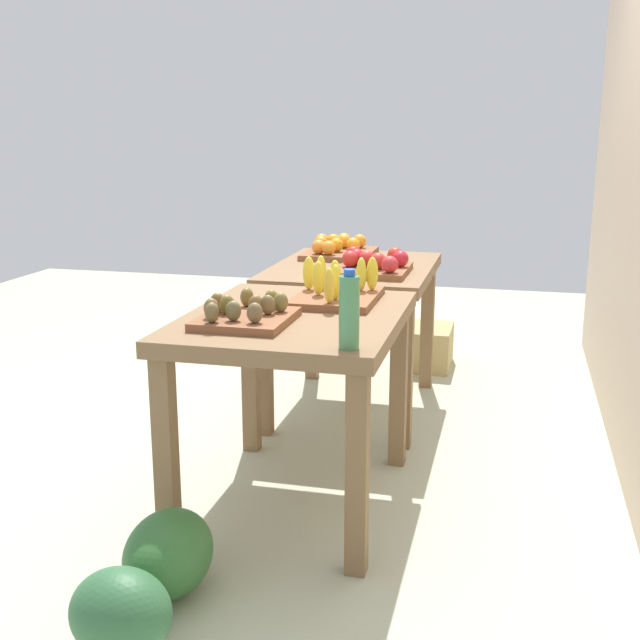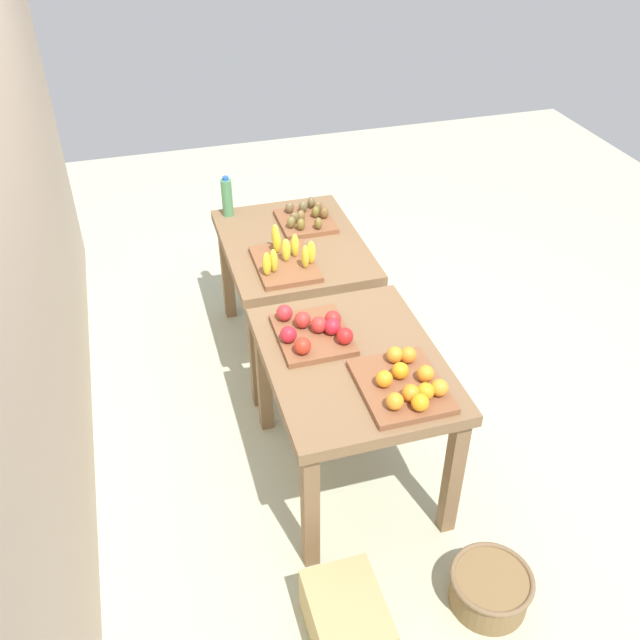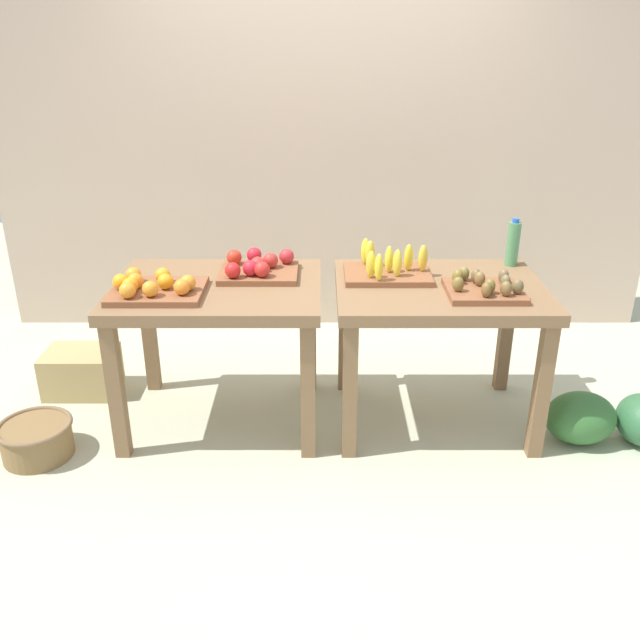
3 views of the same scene
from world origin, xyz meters
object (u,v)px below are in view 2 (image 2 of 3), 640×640
(display_table_left, at_px, (353,376))
(watermelon_pile, at_px, (295,257))
(wicker_basket, at_px, (490,588))
(cardboard_produce_box, at_px, (347,620))
(display_table_right, at_px, (293,258))
(banana_crate, at_px, (285,259))
(water_bottle, at_px, (227,197))
(kiwi_bin, at_px, (306,218))
(apple_bin, at_px, (313,331))
(orange_bin, at_px, (405,383))

(display_table_left, bearing_deg, watermelon_pile, -6.45)
(wicker_basket, relative_size, cardboard_produce_box, 0.91)
(display_table_right, bearing_deg, cardboard_produce_box, 171.41)
(banana_crate, distance_m, wicker_basket, 1.94)
(water_bottle, height_order, watermelon_pile, water_bottle)
(banana_crate, bearing_deg, watermelon_pile, -16.49)
(banana_crate, bearing_deg, cardboard_produce_box, 173.60)
(display_table_left, bearing_deg, kiwi_bin, -5.76)
(display_table_left, xyz_separation_m, apple_bin, (0.19, 0.14, 0.16))
(apple_bin, height_order, water_bottle, water_bottle)
(display_table_right, distance_m, watermelon_pile, 1.03)
(apple_bin, height_order, banana_crate, banana_crate)
(orange_bin, xyz_separation_m, banana_crate, (1.14, 0.25, 0.01))
(apple_bin, xyz_separation_m, water_bottle, (1.36, 0.16, 0.08))
(apple_bin, relative_size, watermelon_pile, 0.62)
(orange_bin, distance_m, watermelon_pile, 2.36)
(display_table_left, bearing_deg, orange_bin, -152.54)
(watermelon_pile, bearing_deg, display_table_left, 173.55)
(display_table_right, height_order, wicker_basket, display_table_right)
(orange_bin, relative_size, cardboard_produce_box, 1.10)
(apple_bin, xyz_separation_m, watermelon_pile, (1.78, -0.36, -0.69))
(orange_bin, bearing_deg, banana_crate, 12.38)
(display_table_left, relative_size, water_bottle, 4.03)
(wicker_basket, bearing_deg, water_bottle, 15.00)
(wicker_basket, xyz_separation_m, cardboard_produce_box, (0.02, 0.65, 0.03))
(water_bottle, height_order, wicker_basket, water_bottle)
(display_table_left, bearing_deg, banana_crate, 7.02)
(kiwi_bin, height_order, watermelon_pile, kiwi_bin)
(kiwi_bin, distance_m, watermelon_pile, 0.96)
(orange_bin, bearing_deg, wicker_basket, -161.19)
(display_table_left, xyz_separation_m, kiwi_bin, (1.31, -0.13, 0.15))
(kiwi_bin, distance_m, cardboard_produce_box, 2.32)
(display_table_right, distance_m, apple_bin, 0.95)
(display_table_left, relative_size, apple_bin, 2.60)
(kiwi_bin, bearing_deg, orange_bin, -179.56)
(watermelon_pile, distance_m, cardboard_produce_box, 2.89)
(display_table_right, height_order, kiwi_bin, kiwi_bin)
(watermelon_pile, bearing_deg, orange_bin, 177.98)
(display_table_right, xyz_separation_m, cardboard_produce_box, (-1.99, 0.30, -0.53))
(display_table_left, distance_m, display_table_right, 1.12)
(display_table_right, xyz_separation_m, watermelon_pile, (0.86, -0.22, -0.53))
(apple_bin, bearing_deg, watermelon_pile, -11.46)
(apple_bin, distance_m, wicker_basket, 1.38)
(apple_bin, xyz_separation_m, banana_crate, (0.67, -0.03, 0.00))
(display_table_right, height_order, banana_crate, banana_crate)
(watermelon_pile, bearing_deg, display_table_right, 165.38)
(display_table_left, height_order, orange_bin, orange_bin)
(cardboard_produce_box, bearing_deg, apple_bin, -8.70)
(display_table_left, xyz_separation_m, wicker_basket, (-0.88, -0.35, -0.56))
(wicker_basket, bearing_deg, display_table_left, 21.65)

